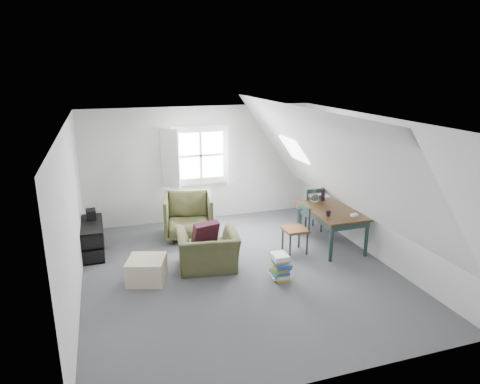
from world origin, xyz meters
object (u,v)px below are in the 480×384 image
object	(u,v)px
armchair_far	(189,236)
magazine_stack	(281,267)
dining_chair_far	(311,208)
armchair_near	(208,268)
dining_table	(332,214)
dining_chair_near	(297,228)
media_shelf	(93,240)
ottoman	(147,270)

from	to	relation	value
armchair_far	magazine_stack	distance (m)	2.47
dining_chair_far	armchair_near	bearing A→B (deg)	29.35
dining_table	dining_chair_near	size ratio (longest dim) A/B	1.62
dining_chair_near	media_shelf	xyz separation A→B (m)	(-3.56, 1.10, -0.20)
armchair_near	dining_table	size ratio (longest dim) A/B	0.70
dining_table	dining_chair_far	distance (m)	0.80
dining_chair_far	magazine_stack	xyz separation A→B (m)	(-1.43, -1.76, -0.29)
armchair_far	dining_table	world-z (taller)	dining_table
dining_table	media_shelf	world-z (taller)	dining_table
ottoman	armchair_near	bearing A→B (deg)	7.04
armchair_near	media_shelf	bearing A→B (deg)	-26.50
dining_chair_far	media_shelf	size ratio (longest dim) A/B	0.86
dining_chair_far	dining_chair_near	xyz separation A→B (m)	(-0.74, -0.89, -0.04)
ottoman	dining_table	world-z (taller)	dining_table
dining_chair_near	magazine_stack	bearing A→B (deg)	-19.14
media_shelf	ottoman	bearing A→B (deg)	-64.03
dining_table	media_shelf	distance (m)	4.45
magazine_stack	armchair_near	bearing A→B (deg)	144.39
armchair_near	ottoman	xyz separation A→B (m)	(-1.03, -0.13, 0.19)
media_shelf	magazine_stack	world-z (taller)	media_shelf
armchair_far	ottoman	bearing A→B (deg)	-111.42
armchair_far	dining_table	size ratio (longest dim) A/B	0.67
armchair_far	armchair_near	bearing A→B (deg)	-78.76
ottoman	dining_chair_near	size ratio (longest dim) A/B	0.64
dining_table	media_shelf	bearing A→B (deg)	171.43
armchair_near	dining_table	xyz separation A→B (m)	(2.47, 0.24, 0.62)
media_shelf	magazine_stack	bearing A→B (deg)	-39.32
ottoman	dining_table	distance (m)	3.55
armchair_near	armchair_far	size ratio (longest dim) A/B	1.04
armchair_near	armchair_far	distance (m)	1.50
dining_table	magazine_stack	size ratio (longest dim) A/B	3.40
media_shelf	magazine_stack	size ratio (longest dim) A/B	2.63
dining_table	magazine_stack	distance (m)	1.79
ottoman	magazine_stack	distance (m)	2.14
armchair_far	magazine_stack	world-z (taller)	armchair_far
armchair_far	dining_table	distance (m)	2.86
armchair_near	media_shelf	world-z (taller)	media_shelf
ottoman	dining_chair_near	bearing A→B (deg)	5.70
dining_table	dining_chair_far	bearing A→B (deg)	96.10
dining_chair_near	magazine_stack	distance (m)	1.14
dining_chair_near	media_shelf	size ratio (longest dim) A/B	0.80
armchair_near	magazine_stack	xyz separation A→B (m)	(1.02, -0.73, 0.21)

